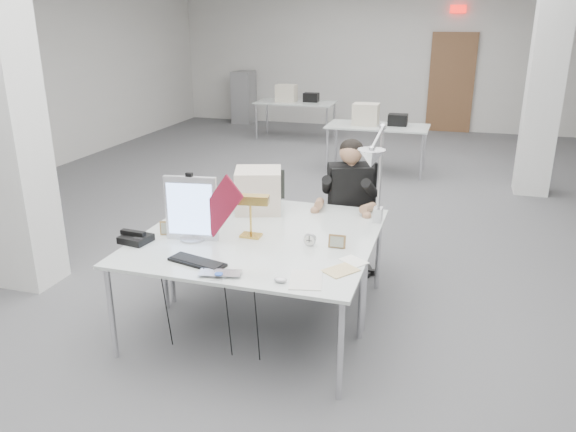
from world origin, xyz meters
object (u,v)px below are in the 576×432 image
object	(u,v)px
monitor	(191,208)
desk_phone	(136,239)
architect_lamp	(376,175)
bankers_lamp	(251,216)
beige_monitor	(258,190)
desk_main	(239,258)
laptop	(219,276)
office_chair	(349,221)
seated_person	(350,186)

from	to	relation	value
monitor	desk_phone	xyz separation A→B (m)	(-0.39, -0.18, -0.22)
desk_phone	architect_lamp	xyz separation A→B (m)	(1.70, 0.75, 0.44)
bankers_lamp	beige_monitor	xyz separation A→B (m)	(-0.16, 0.61, 0.02)
desk_main	laptop	world-z (taller)	laptop
office_chair	desk_phone	size ratio (longest dim) A/B	5.04
laptop	architect_lamp	world-z (taller)	architect_lamp
office_chair	beige_monitor	distance (m)	0.99
seated_person	bankers_lamp	xyz separation A→B (m)	(-0.56, -1.11, 0.02)
bankers_lamp	monitor	bearing A→B (deg)	-165.53
desk_main	desk_phone	distance (m)	0.85
laptop	desk_phone	world-z (taller)	desk_phone
architect_lamp	desk_main	bearing A→B (deg)	-127.58
office_chair	beige_monitor	xyz separation A→B (m)	(-0.72, -0.55, 0.41)
seated_person	office_chair	bearing A→B (deg)	67.39
office_chair	monitor	xyz separation A→B (m)	(-0.97, -1.35, 0.47)
bankers_lamp	architect_lamp	world-z (taller)	architect_lamp
seated_person	architect_lamp	world-z (taller)	architect_lamp
seated_person	laptop	world-z (taller)	seated_person
architect_lamp	seated_person	bearing A→B (deg)	124.80
monitor	bankers_lamp	size ratio (longest dim) A/B	1.48
desk_phone	beige_monitor	distance (m)	1.18
desk_phone	desk_main	bearing A→B (deg)	6.60
monitor	laptop	world-z (taller)	monitor
seated_person	monitor	size ratio (longest dim) A/B	1.69
monitor	desk_phone	distance (m)	0.49
seated_person	laptop	distance (m)	1.94
monitor	bankers_lamp	distance (m)	0.46
office_chair	desk_phone	xyz separation A→B (m)	(-1.37, -1.52, 0.25)
bankers_lamp	seated_person	bearing A→B (deg)	53.75
seated_person	laptop	size ratio (longest dim) A/B	2.99
monitor	desk_main	bearing A→B (deg)	-32.39
desk_main	architect_lamp	bearing A→B (deg)	42.38
office_chair	desk_phone	bearing A→B (deg)	-154.47
monitor	laptop	xyz separation A→B (m)	(0.47, -0.58, -0.24)
desk_main	architect_lamp	world-z (taller)	architect_lamp
seated_person	bankers_lamp	size ratio (longest dim) A/B	2.49
seated_person	beige_monitor	world-z (taller)	seated_person
seated_person	bankers_lamp	distance (m)	1.25
bankers_lamp	office_chair	bearing A→B (deg)	54.75
architect_lamp	monitor	bearing A→B (deg)	-146.44
bankers_lamp	architect_lamp	bearing A→B (deg)	13.96
desk_main	office_chair	bearing A→B (deg)	71.61
desk_main	bankers_lamp	world-z (taller)	bankers_lamp
office_chair	architect_lamp	xyz separation A→B (m)	(0.33, -0.78, 0.69)
office_chair	desk_main	bearing A→B (deg)	-131.00
seated_person	laptop	bearing A→B (deg)	-127.76
seated_person	monitor	bearing A→B (deg)	-149.58
monitor	bankers_lamp	world-z (taller)	monitor
bankers_lamp	beige_monitor	bearing A→B (deg)	94.87
beige_monitor	desk_main	bearing A→B (deg)	-96.35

